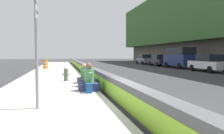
# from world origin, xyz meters

# --- Properties ---
(ground_plane) EXTENTS (160.00, 160.00, 0.00)m
(ground_plane) POSITION_xyz_m (0.00, 0.00, 0.00)
(ground_plane) COLOR #353538
(ground_plane) RESTS_ON ground
(sidewalk_strip) EXTENTS (80.00, 4.40, 0.14)m
(sidewalk_strip) POSITION_xyz_m (0.00, 2.65, 0.07)
(sidewalk_strip) COLOR #B5B2A8
(sidewalk_strip) RESTS_ON ground_plane
(jersey_barrier) EXTENTS (76.00, 0.45, 0.85)m
(jersey_barrier) POSITION_xyz_m (0.00, 0.00, 0.42)
(jersey_barrier) COLOR #545456
(jersey_barrier) RESTS_ON ground_plane
(route_sign_post) EXTENTS (0.44, 0.09, 3.60)m
(route_sign_post) POSITION_xyz_m (-0.14, 2.75, 2.21)
(route_sign_post) COLOR gray
(route_sign_post) RESTS_ON sidewalk_strip
(fire_hydrant) EXTENTS (0.26, 0.46, 0.88)m
(fire_hydrant) POSITION_xyz_m (6.60, 1.79, 0.59)
(fire_hydrant) COLOR #47663D
(fire_hydrant) RESTS_ON sidewalk_strip
(seated_person_foreground) EXTENTS (0.80, 0.92, 1.21)m
(seated_person_foreground) POSITION_xyz_m (2.76, 0.87, 0.52)
(seated_person_foreground) COLOR #23284C
(seated_person_foreground) RESTS_ON sidewalk_strip
(seated_person_middle) EXTENTS (0.88, 0.98, 1.18)m
(seated_person_middle) POSITION_xyz_m (4.11, 0.73, 0.51)
(seated_person_middle) COLOR #23284C
(seated_person_middle) RESTS_ON sidewalk_strip
(seated_person_rear) EXTENTS (0.69, 0.79, 1.08)m
(seated_person_rear) POSITION_xyz_m (5.47, 0.82, 0.48)
(seated_person_rear) COLOR #424247
(seated_person_rear) RESTS_ON sidewalk_strip
(backpack) EXTENTS (0.32, 0.28, 0.40)m
(backpack) POSITION_xyz_m (2.15, 0.96, 0.33)
(backpack) COLOR navy
(backpack) RESTS_ON sidewalk_strip
(construction_barrel) EXTENTS (0.54, 0.54, 0.95)m
(construction_barrel) POSITION_xyz_m (18.94, 3.77, 0.62)
(construction_barrel) COLOR orange
(construction_barrel) RESTS_ON sidewalk_strip
(parked_car_third) EXTENTS (4.50, 1.95, 1.71)m
(parked_car_third) POSITION_xyz_m (12.25, -12.06, 0.86)
(parked_car_third) COLOR silver
(parked_car_third) RESTS_ON ground_plane
(parked_car_fourth) EXTENTS (5.10, 2.11, 2.56)m
(parked_car_fourth) POSITION_xyz_m (18.05, -12.24, 1.35)
(parked_car_fourth) COLOR navy
(parked_car_fourth) RESTS_ON ground_plane
(parked_car_midline) EXTENTS (4.57, 2.09, 1.71)m
(parked_car_midline) POSITION_xyz_m (23.60, -12.06, 0.86)
(parked_car_midline) COLOR #28282D
(parked_car_midline) RESTS_ON ground_plane
(parked_car_far) EXTENTS (4.55, 2.05, 1.71)m
(parked_car_far) POSITION_xyz_m (29.79, -12.17, 0.86)
(parked_car_far) COLOR slate
(parked_car_far) RESTS_ON ground_plane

